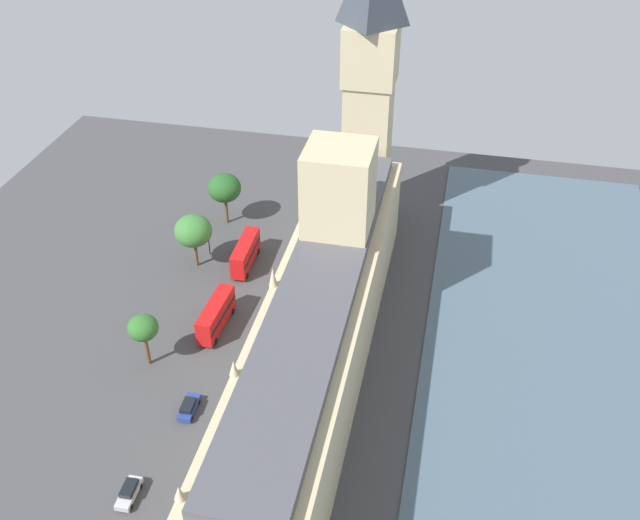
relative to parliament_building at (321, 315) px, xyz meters
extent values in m
plane|color=#424244|center=(1.99, 1.99, -8.90)|extent=(147.16, 147.16, 0.00)
cube|color=#475B6B|center=(-34.08, 1.99, -8.77)|extent=(38.91, 132.44, 0.25)
cube|color=#CCBA8E|center=(-0.01, 1.99, -1.57)|extent=(13.38, 77.16, 14.66)
cube|color=#CCBA8E|center=(-0.01, -11.90, 5.73)|extent=(9.67, 9.67, 29.25)
cube|color=#4C4C54|center=(-0.01, 1.99, 6.56)|extent=(10.17, 74.07, 1.60)
cone|color=#CCBA8E|center=(6.28, -32.73, 6.77)|extent=(1.20, 1.20, 2.02)
cone|color=#CCBA8E|center=(6.28, -15.37, 7.36)|extent=(1.20, 1.20, 3.20)
cone|color=#CCBA8E|center=(6.28, 1.99, 7.26)|extent=(1.20, 1.20, 2.99)
cone|color=#CCBA8E|center=(6.28, 19.35, 6.86)|extent=(1.20, 1.20, 2.19)
cone|color=#CCBA8E|center=(6.28, 36.71, 6.70)|extent=(1.20, 1.20, 1.87)
cube|color=#CCBA8E|center=(0.26, -40.76, 4.77)|extent=(8.05, 8.05, 27.34)
cube|color=#CCBA8E|center=(0.26, -40.76, 23.48)|extent=(8.86, 8.86, 10.07)
cylinder|color=silver|center=(4.83, -40.76, 23.48)|extent=(0.25, 6.12, 6.12)
torus|color=black|center=(4.83, -40.76, 23.48)|extent=(0.24, 6.36, 6.36)
cylinder|color=silver|center=(0.26, -45.33, 23.48)|extent=(6.12, 0.25, 6.12)
torus|color=black|center=(0.26, -45.33, 23.48)|extent=(6.36, 0.24, 6.36)
cube|color=red|center=(17.95, -20.57, -6.25)|extent=(2.70, 10.55, 4.20)
cube|color=black|center=(17.95, -20.57, -6.16)|extent=(2.75, 10.15, 0.70)
cylinder|color=black|center=(19.17, -24.22, -8.35)|extent=(0.37, 1.11, 1.10)
cylinder|color=black|center=(16.88, -24.27, -8.35)|extent=(0.37, 1.11, 1.10)
cylinder|color=black|center=(19.03, -16.87, -8.35)|extent=(0.37, 1.11, 1.10)
cylinder|color=black|center=(16.74, -16.92, -8.35)|extent=(0.37, 1.11, 1.10)
cube|color=red|center=(17.56, -3.69, -6.25)|extent=(2.99, 10.60, 4.20)
cube|color=black|center=(17.56, -3.69, -6.16)|extent=(3.03, 10.21, 0.70)
cylinder|color=black|center=(16.58, 0.04, -8.35)|extent=(0.40, 1.12, 1.10)
cylinder|color=black|center=(18.88, -0.07, -8.35)|extent=(0.40, 1.12, 1.10)
cylinder|color=black|center=(16.24, -7.31, -8.35)|extent=(0.40, 1.12, 1.10)
cylinder|color=black|center=(18.54, -7.41, -8.35)|extent=(0.40, 1.12, 1.10)
cube|color=navy|center=(15.66, 13.68, -8.18)|extent=(2.06, 4.80, 0.75)
cube|color=black|center=(15.66, 13.91, -7.48)|extent=(1.68, 2.71, 0.65)
cylinder|color=black|center=(16.58, 12.19, -8.56)|extent=(0.27, 0.69, 0.68)
cylinder|color=black|center=(14.86, 12.13, -8.56)|extent=(0.27, 0.69, 0.68)
cylinder|color=black|center=(16.47, 15.22, -8.56)|extent=(0.27, 0.69, 0.68)
cylinder|color=black|center=(14.75, 15.16, -8.56)|extent=(0.27, 0.69, 0.68)
cube|color=#B7B7BC|center=(17.88, 28.33, -8.18)|extent=(1.93, 4.73, 0.75)
cube|color=black|center=(17.88, 28.09, -7.48)|extent=(1.59, 2.66, 0.65)
cylinder|color=black|center=(17.01, 29.81, -8.56)|extent=(0.27, 0.69, 0.68)
cylinder|color=black|center=(18.67, 29.85, -8.56)|extent=(0.27, 0.69, 0.68)
cylinder|color=black|center=(17.09, 26.81, -8.56)|extent=(0.27, 0.69, 0.68)
cylinder|color=black|center=(18.74, 26.85, -8.56)|extent=(0.27, 0.69, 0.68)
cylinder|color=black|center=(9.83, 9.92, -8.26)|extent=(0.60, 0.60, 1.27)
sphere|color=tan|center=(9.83, 9.92, -7.50)|extent=(0.25, 0.25, 0.25)
cube|color=gray|center=(10.01, 10.12, -8.20)|extent=(0.29, 0.27, 0.23)
cylinder|color=maroon|center=(9.94, 6.61, -8.18)|extent=(0.65, 0.65, 1.43)
sphere|color=tan|center=(9.94, 6.61, -7.33)|extent=(0.27, 0.27, 0.27)
cube|color=black|center=(9.79, 6.87, -8.11)|extent=(0.34, 0.25, 0.26)
cylinder|color=brown|center=(25.53, -33.07, -6.27)|extent=(0.56, 0.56, 5.26)
ellipsoid|color=#235623|center=(25.53, -33.07, -1.30)|extent=(6.21, 6.21, 5.28)
cylinder|color=brown|center=(26.37, -18.71, -6.47)|extent=(0.56, 0.56, 4.85)
ellipsoid|color=#387533|center=(26.37, -18.71, -1.63)|extent=(6.45, 6.45, 5.48)
cylinder|color=brown|center=(24.80, 6.03, -6.24)|extent=(0.56, 0.56, 5.31)
ellipsoid|color=#2D6628|center=(24.80, 6.03, -1.91)|extent=(4.46, 4.46, 3.79)
cylinder|color=black|center=(25.32, -22.42, -5.88)|extent=(0.18, 0.18, 6.03)
sphere|color=#F2EAC6|center=(25.32, -22.42, -2.59)|extent=(0.56, 0.56, 0.56)
camera|label=1|loc=(-16.19, 75.62, 65.98)|focal=40.09mm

